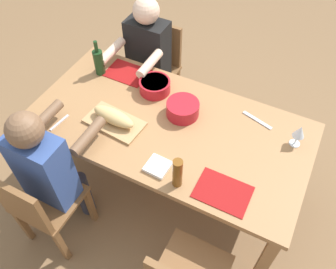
{
  "coord_description": "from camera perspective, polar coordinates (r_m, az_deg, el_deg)",
  "views": [
    {
      "loc": [
        0.72,
        -1.41,
        2.52
      ],
      "look_at": [
        0.0,
        0.0,
        0.63
      ],
      "focal_mm": 37.28,
      "sensor_mm": 36.0,
      "label": 1
    }
  ],
  "objects": [
    {
      "name": "diner_near_left",
      "position": [
        2.34,
        -18.87,
        -4.92
      ],
      "size": [
        0.41,
        0.53,
        1.2
      ],
      "color": "#2D2D38",
      "rests_on": "ground_plane"
    },
    {
      "name": "diner_far_left",
      "position": [
        3.0,
        -3.63,
        12.64
      ],
      "size": [
        0.41,
        0.53,
        1.2
      ],
      "color": "#2D2D38",
      "rests_on": "ground_plane"
    },
    {
      "name": "serving_bowl_fruit",
      "position": [
        2.58,
        -2.18,
        8.04
      ],
      "size": [
        0.23,
        0.23,
        0.09
      ],
      "color": "#B21923",
      "rests_on": "dining_table"
    },
    {
      "name": "bread_loaf",
      "position": [
        2.37,
        -8.89,
        2.88
      ],
      "size": [
        0.33,
        0.14,
        0.09
      ],
      "primitive_type": "ellipsoid",
      "rotation": [
        0.0,
        0.0,
        -0.08
      ],
      "color": "tan",
      "rests_on": "cutting_board"
    },
    {
      "name": "wine_bottle",
      "position": [
        2.75,
        -11.25,
        11.6
      ],
      "size": [
        0.08,
        0.08,
        0.29
      ],
      "color": "#193819",
      "rests_on": "dining_table"
    },
    {
      "name": "placemat_near_right",
      "position": [
        2.09,
        8.95,
        -9.26
      ],
      "size": [
        0.32,
        0.23,
        0.01
      ],
      "primitive_type": "cube",
      "color": "maroon",
      "rests_on": "dining_table"
    },
    {
      "name": "placemat_far_left",
      "position": [
        2.78,
        -6.73,
        9.99
      ],
      "size": [
        0.32,
        0.23,
        0.01
      ],
      "primitive_type": "cube",
      "color": "maroon",
      "rests_on": "dining_table"
    },
    {
      "name": "wine_glass",
      "position": [
        2.33,
        20.7,
        0.34
      ],
      "size": [
        0.08,
        0.08,
        0.17
      ],
      "color": "silver",
      "rests_on": "dining_table"
    },
    {
      "name": "beer_bottle",
      "position": [
        2.01,
        1.56,
        -6.31
      ],
      "size": [
        0.06,
        0.06,
        0.22
      ],
      "primitive_type": "cylinder",
      "color": "brown",
      "rests_on": "dining_table"
    },
    {
      "name": "serving_bowl_greens",
      "position": [
        2.4,
        2.42,
        4.33
      ],
      "size": [
        0.23,
        0.23,
        0.11
      ],
      "color": "#B21923",
      "rests_on": "dining_table"
    },
    {
      "name": "fork_near_left",
      "position": [
        2.5,
        -17.34,
        1.88
      ],
      "size": [
        0.04,
        0.17,
        0.01
      ],
      "primitive_type": "cube",
      "rotation": [
        0.0,
        0.0,
        -0.13
      ],
      "color": "silver",
      "rests_on": "dining_table"
    },
    {
      "name": "chair_far_left",
      "position": [
        3.26,
        -1.83,
        11.41
      ],
      "size": [
        0.4,
        0.4,
        0.85
      ],
      "color": "brown",
      "rests_on": "ground_plane"
    },
    {
      "name": "carving_knife",
      "position": [
        2.48,
        14.38,
        2.29
      ],
      "size": [
        0.23,
        0.09,
        0.01
      ],
      "primitive_type": "cube",
      "rotation": [
        0.0,
        0.0,
        2.85
      ],
      "color": "silver",
      "rests_on": "dining_table"
    },
    {
      "name": "cutting_board",
      "position": [
        2.41,
        -8.74,
        2.0
      ],
      "size": [
        0.42,
        0.25,
        0.02
      ],
      "primitive_type": "cube",
      "rotation": [
        0.0,
        0.0,
        -0.08
      ],
      "color": "tan",
      "rests_on": "dining_table"
    },
    {
      "name": "napkin_stack",
      "position": [
        2.15,
        -1.7,
        -5.23
      ],
      "size": [
        0.15,
        0.15,
        0.02
      ],
      "primitive_type": "cube",
      "rotation": [
        0.0,
        0.0,
        -0.05
      ],
      "color": "white",
      "rests_on": "dining_table"
    },
    {
      "name": "ground_plane",
      "position": [
        2.98,
        0.0,
        -7.78
      ],
      "size": [
        8.0,
        8.0,
        0.0
      ],
      "primitive_type": "plane",
      "color": "brown"
    },
    {
      "name": "dining_table",
      "position": [
        2.44,
        0.0,
        0.51
      ],
      "size": [
        1.92,
        0.98,
        0.74
      ],
      "color": "#9E7044",
      "rests_on": "ground_plane"
    },
    {
      "name": "chair_near_left",
      "position": [
        2.46,
        -20.28,
        -10.86
      ],
      "size": [
        0.4,
        0.4,
        0.85
      ],
      "color": "brown",
      "rests_on": "ground_plane"
    }
  ]
}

